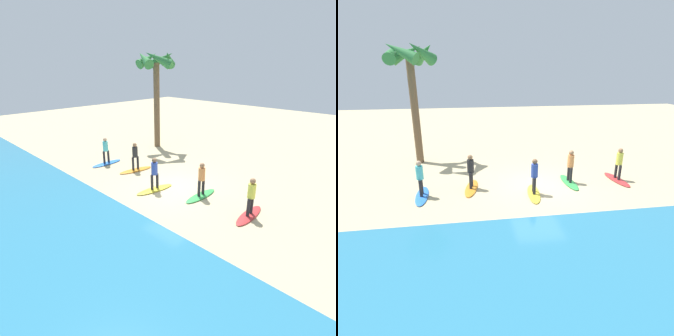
% 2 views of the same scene
% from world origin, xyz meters
% --- Properties ---
extents(ground_plane, '(60.00, 60.00, 0.00)m').
position_xyz_m(ground_plane, '(0.00, 0.00, 0.00)').
color(ground_plane, '#CCB789').
extents(surfboard_red, '(0.75, 2.14, 0.09)m').
position_xyz_m(surfboard_red, '(-4.23, -0.15, 0.04)').
color(surfboard_red, red).
rests_on(surfboard_red, ground).
extents(surfer_red, '(0.32, 0.46, 1.64)m').
position_xyz_m(surfer_red, '(-4.23, -0.15, 1.04)').
color(surfer_red, '#232328').
rests_on(surfer_red, surfboard_red).
extents(surfboard_green, '(0.58, 2.11, 0.09)m').
position_xyz_m(surfboard_green, '(-1.63, -0.19, 0.04)').
color(surfboard_green, green).
rests_on(surfboard_green, ground).
extents(surfer_green, '(0.32, 0.46, 1.64)m').
position_xyz_m(surfer_green, '(-1.63, -0.19, 1.04)').
color(surfer_green, '#232328').
rests_on(surfer_green, surfboard_green).
extents(surfboard_yellow, '(0.85, 2.16, 0.09)m').
position_xyz_m(surfboard_yellow, '(0.49, 0.88, 0.04)').
color(surfboard_yellow, yellow).
rests_on(surfboard_yellow, ground).
extents(surfer_yellow, '(0.32, 0.46, 1.64)m').
position_xyz_m(surfer_yellow, '(0.49, 0.88, 1.04)').
color(surfer_yellow, '#232328').
rests_on(surfer_yellow, surfboard_yellow).
extents(surfboard_orange, '(0.92, 2.17, 0.09)m').
position_xyz_m(surfboard_orange, '(3.33, -0.19, 0.04)').
color(surfboard_orange, orange).
rests_on(surfboard_orange, ground).
extents(surfer_orange, '(0.32, 0.45, 1.64)m').
position_xyz_m(surfer_orange, '(3.33, -0.19, 1.04)').
color(surfer_orange, '#232328').
rests_on(surfer_orange, surfboard_orange).
extents(surfboard_blue, '(0.59, 2.11, 0.09)m').
position_xyz_m(surfboard_blue, '(5.59, 0.35, 0.04)').
color(surfboard_blue, blue).
rests_on(surfboard_blue, ground).
extents(surfer_blue, '(0.32, 0.46, 1.64)m').
position_xyz_m(surfer_blue, '(5.59, 0.35, 1.04)').
color(surfer_blue, '#232328').
rests_on(surfer_blue, surfboard_blue).
extents(palm_tree, '(2.88, 3.03, 7.05)m').
position_xyz_m(palm_tree, '(6.31, -4.79, 5.66)').
color(palm_tree, brown).
rests_on(palm_tree, ground).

